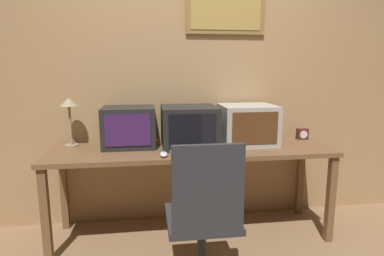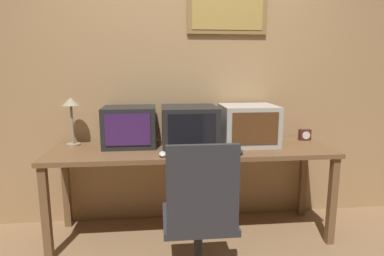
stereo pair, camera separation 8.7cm
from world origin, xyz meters
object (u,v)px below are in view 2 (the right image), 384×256
Objects in this scene: office_chair at (200,228)px; desk_lamp at (71,109)px; mouse_far_corner at (163,154)px; desk_clock at (305,135)px; monitor_left at (130,127)px; keyboard_main at (200,153)px; monitor_right at (248,125)px; mouse_near_keyboard at (238,151)px; monitor_center at (189,126)px.

desk_lamp is at bearing 136.28° from office_chair.
desk_clock reaches higher than mouse_far_corner.
office_chair is (0.47, -0.84, -0.49)m from monitor_left.
keyboard_main is 0.46× the size of office_chair.
monitor_right is 0.57m from desk_clock.
mouse_near_keyboard is at bearing -150.29° from desk_clock.
office_chair is at bearing -90.97° from monitor_center.
monitor_right is 1.07m from office_chair.
office_chair is at bearing -139.83° from desk_clock.
monitor_left is 3.81× the size of mouse_far_corner.
mouse_far_corner is at bearing -127.74° from monitor_center.
desk_lamp reaches higher than desk_clock.
monitor_center reaches higher than desk_clock.
mouse_far_corner is at bearing -162.24° from desk_clock.
monitor_center is at bearing -177.36° from monitor_right.
desk_clock is 2.03m from desk_lamp.
desk_clock is at bearing 6.44° from monitor_center.
monitor_left is 0.46m from mouse_far_corner.
monitor_center is (0.49, -0.05, 0.00)m from monitor_left.
monitor_center is 0.45× the size of office_chair.
keyboard_main is 1.14× the size of desk_lamp.
office_chair is (0.95, -0.91, -0.63)m from desk_lamp.
monitor_right is 4.57× the size of desk_clock.
monitor_center is 3.81× the size of mouse_near_keyboard.
office_chair is at bearing -125.79° from mouse_near_keyboard.
keyboard_main is at bearing -146.50° from monitor_right.
mouse_near_keyboard is 1.05× the size of mouse_far_corner.
desk_lamp is (-2.01, 0.01, 0.26)m from desk_clock.
monitor_left is 0.91m from mouse_near_keyboard.
monitor_right is at bearing -4.02° from desk_lamp.
keyboard_main is 3.90× the size of mouse_near_keyboard.
desk_clock is (0.55, 0.10, -0.12)m from monitor_right.
desk_lamp reaches higher than monitor_left.
monitor_left reaches higher than office_chair.
mouse_far_corner is at bearing -176.24° from keyboard_main.
keyboard_main is 0.28m from mouse_far_corner.
mouse_near_keyboard is 0.12× the size of office_chair.
monitor_center is 0.98× the size of monitor_right.
mouse_far_corner reaches higher than keyboard_main.
desk_lamp is at bearing 179.80° from desk_clock.
office_chair is at bearing -122.61° from monitor_right.
office_chair is (0.21, -0.49, -0.34)m from mouse_far_corner.
monitor_left is 3.63× the size of mouse_near_keyboard.
mouse_near_keyboard is (-0.16, -0.31, -0.15)m from monitor_right.
monitor_right is 0.38m from mouse_near_keyboard.
desk_clock is (0.71, 0.40, 0.03)m from mouse_near_keyboard.
desk_lamp is (-1.30, 0.41, 0.29)m from mouse_near_keyboard.
mouse_far_corner is at bearing -179.51° from mouse_near_keyboard.
desk_lamp is at bearing 172.54° from monitor_center.
mouse_near_keyboard is at bearing 54.21° from office_chair.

